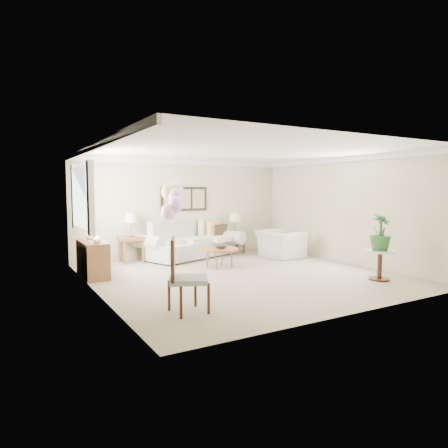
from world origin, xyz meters
The scene contains 18 objects.
ground_plane centered at (0.00, 0.00, 0.00)m, with size 6.00×6.00×0.00m, color tan.
room_shell centered at (-0.11, 0.09, 1.63)m, with size 6.04×6.04×2.60m.
wall_art_triptych centered at (0.00, 2.96, 1.55)m, with size 1.35×0.06×0.65m.
sofa centered at (-0.03, 2.57, 0.39)m, with size 2.98×1.77×0.99m.
end_table_left centered at (-1.59, 2.66, 0.54)m, with size 0.59×0.54×0.64m.
end_table_right centered at (1.44, 2.68, 0.46)m, with size 0.51×0.46×0.55m.
lamp_left centered at (-1.59, 2.66, 1.10)m, with size 0.34×0.34×0.60m.
lamp_right centered at (1.44, 2.68, 1.00)m, with size 0.33×0.33×0.59m.
coffee_table centered at (0.02, 1.04, 0.41)m, with size 0.87×0.87×0.44m.
decor_bowl centered at (0.04, 1.01, 0.47)m, with size 0.25×0.25×0.06m, color #2A231C.
armchair centered at (2.09, 1.41, 0.36)m, with size 1.10×0.96×0.71m, color beige.
side_table centered at (2.13, -1.73, 0.45)m, with size 0.55×0.55×0.60m.
potted_plant centered at (2.15, -1.71, 0.97)m, with size 0.41×0.41×0.74m, color #2A5226.
accent_chair centered at (-2.15, -1.73, 0.58)m, with size 0.73×0.72×1.12m.
credenza centered at (-2.76, 1.50, 0.37)m, with size 0.46×1.20×0.74m.
vase_white centered at (-2.74, 1.13, 0.83)m, with size 0.17×0.17×0.18m, color silver.
vase_sage centered at (-2.74, 1.82, 0.83)m, with size 0.17×0.17×0.18m, color #ADB5A0.
balloon_cluster centered at (-1.37, 0.49, 1.61)m, with size 0.58×0.59×1.97m.
Camera 1 is at (-4.49, -6.97, 1.82)m, focal length 32.00 mm.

